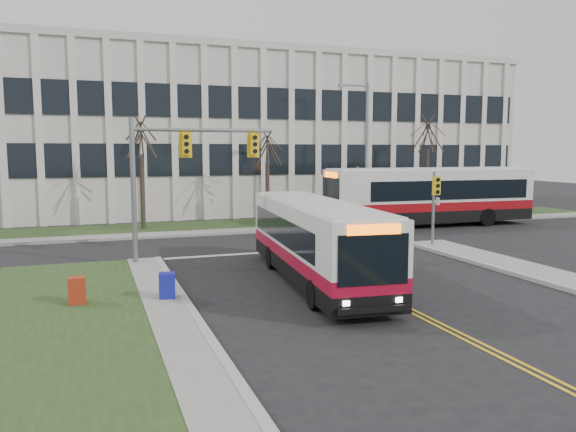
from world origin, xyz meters
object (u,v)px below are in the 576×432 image
(bus_cross, at_px, (429,198))
(newspaper_box_blue, at_px, (167,287))
(directory_sign, at_px, (278,207))
(bus_main, at_px, (315,243))
(newspaper_box_red, at_px, (77,292))
(streetlight, at_px, (365,145))

(bus_cross, xyz_separation_m, newspaper_box_blue, (-18.43, -13.11, -1.35))
(directory_sign, distance_m, bus_cross, 9.80)
(bus_main, height_order, newspaper_box_red, bus_main)
(bus_main, xyz_separation_m, newspaper_box_blue, (-5.51, -0.99, -0.98))
(newspaper_box_red, bearing_deg, directory_sign, 55.05)
(streetlight, height_order, newspaper_box_red, streetlight)
(bus_main, bearing_deg, newspaper_box_red, -169.53)
(streetlight, relative_size, newspaper_box_blue, 9.68)
(newspaper_box_blue, height_order, newspaper_box_red, same)
(newspaper_box_red, bearing_deg, newspaper_box_blue, -4.61)
(bus_cross, xyz_separation_m, newspaper_box_red, (-21.13, -12.83, -1.35))
(streetlight, relative_size, newspaper_box_red, 9.68)
(streetlight, bearing_deg, newspaper_box_blue, -134.09)
(streetlight, distance_m, newspaper_box_blue, 21.83)
(streetlight, relative_size, bus_cross, 0.67)
(directory_sign, relative_size, bus_main, 0.18)
(newspaper_box_blue, bearing_deg, streetlight, 54.60)
(streetlight, height_order, newspaper_box_blue, streetlight)
(bus_main, relative_size, newspaper_box_blue, 11.51)
(directory_sign, bearing_deg, newspaper_box_blue, -119.25)
(bus_cross, bearing_deg, directory_sign, -109.13)
(bus_cross, height_order, newspaper_box_red, bus_cross)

